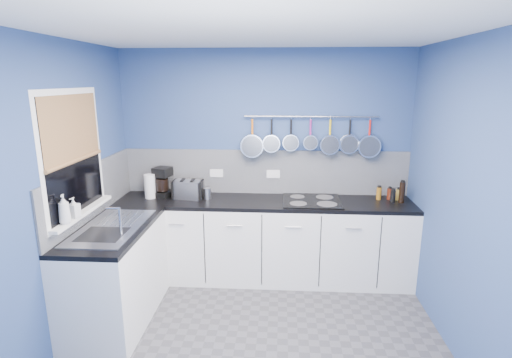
# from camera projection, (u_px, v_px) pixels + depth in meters

# --- Properties ---
(floor) EXTENTS (3.20, 3.00, 0.02)m
(floor) POSITION_uv_depth(u_px,v_px,m) (256.00, 345.00, 3.37)
(floor) COLOR #47474C
(floor) RESTS_ON ground
(ceiling) EXTENTS (3.20, 3.00, 0.02)m
(ceiling) POSITION_uv_depth(u_px,v_px,m) (256.00, 29.00, 2.76)
(ceiling) COLOR white
(ceiling) RESTS_ON ground
(wall_back) EXTENTS (3.20, 0.02, 2.50)m
(wall_back) POSITION_uv_depth(u_px,v_px,m) (265.00, 163.00, 4.53)
(wall_back) COLOR navy
(wall_back) RESTS_ON ground
(wall_front) EXTENTS (3.20, 0.02, 2.50)m
(wall_front) POSITION_uv_depth(u_px,v_px,m) (232.00, 315.00, 1.60)
(wall_front) COLOR navy
(wall_front) RESTS_ON ground
(wall_left) EXTENTS (0.02, 3.00, 2.50)m
(wall_left) POSITION_uv_depth(u_px,v_px,m) (54.00, 199.00, 3.17)
(wall_left) COLOR navy
(wall_left) RESTS_ON ground
(wall_right) EXTENTS (0.02, 3.00, 2.50)m
(wall_right) POSITION_uv_depth(u_px,v_px,m) (472.00, 207.00, 2.97)
(wall_right) COLOR navy
(wall_right) RESTS_ON ground
(backsplash_back) EXTENTS (3.20, 0.02, 0.50)m
(backsplash_back) POSITION_uv_depth(u_px,v_px,m) (265.00, 172.00, 4.53)
(backsplash_back) COLOR #9C9DA3
(backsplash_back) RESTS_ON wall_back
(backsplash_left) EXTENTS (0.02, 1.80, 0.50)m
(backsplash_left) POSITION_uv_depth(u_px,v_px,m) (93.00, 191.00, 3.77)
(backsplash_left) COLOR #9C9DA3
(backsplash_left) RESTS_ON wall_left
(cabinet_run_back) EXTENTS (3.20, 0.60, 0.86)m
(cabinet_run_back) POSITION_uv_depth(u_px,v_px,m) (263.00, 241.00, 4.43)
(cabinet_run_back) COLOR white
(cabinet_run_back) RESTS_ON ground
(worktop_back) EXTENTS (3.20, 0.60, 0.04)m
(worktop_back) POSITION_uv_depth(u_px,v_px,m) (263.00, 202.00, 4.32)
(worktop_back) COLOR black
(worktop_back) RESTS_ON cabinet_run_back
(cabinet_run_left) EXTENTS (0.60, 1.20, 0.86)m
(cabinet_run_left) POSITION_uv_depth(u_px,v_px,m) (116.00, 276.00, 3.64)
(cabinet_run_left) COLOR white
(cabinet_run_left) RESTS_ON ground
(worktop_left) EXTENTS (0.60, 1.20, 0.04)m
(worktop_left) POSITION_uv_depth(u_px,v_px,m) (112.00, 230.00, 3.53)
(worktop_left) COLOR black
(worktop_left) RESTS_ON cabinet_run_left
(window_frame) EXTENTS (0.01, 1.00, 1.10)m
(window_frame) POSITION_uv_depth(u_px,v_px,m) (73.00, 155.00, 3.38)
(window_frame) COLOR white
(window_frame) RESTS_ON wall_left
(window_glass) EXTENTS (0.01, 0.90, 1.00)m
(window_glass) POSITION_uv_depth(u_px,v_px,m) (74.00, 155.00, 3.38)
(window_glass) COLOR black
(window_glass) RESTS_ON wall_left
(bamboo_blind) EXTENTS (0.01, 0.90, 0.55)m
(bamboo_blind) POSITION_uv_depth(u_px,v_px,m) (72.00, 128.00, 3.33)
(bamboo_blind) COLOR #905938
(bamboo_blind) RESTS_ON wall_left
(window_sill) EXTENTS (0.10, 0.98, 0.03)m
(window_sill) POSITION_uv_depth(u_px,v_px,m) (83.00, 212.00, 3.50)
(window_sill) COLOR white
(window_sill) RESTS_ON wall_left
(sink_unit) EXTENTS (0.50, 0.95, 0.01)m
(sink_unit) POSITION_uv_depth(u_px,v_px,m) (112.00, 227.00, 3.52)
(sink_unit) COLOR silver
(sink_unit) RESTS_ON worktop_left
(mixer_tap) EXTENTS (0.12, 0.08, 0.26)m
(mixer_tap) POSITION_uv_depth(u_px,v_px,m) (120.00, 221.00, 3.31)
(mixer_tap) COLOR silver
(mixer_tap) RESTS_ON worktop_left
(socket_left) EXTENTS (0.15, 0.01, 0.09)m
(socket_left) POSITION_uv_depth(u_px,v_px,m) (216.00, 173.00, 4.56)
(socket_left) COLOR white
(socket_left) RESTS_ON backsplash_back
(socket_right) EXTENTS (0.15, 0.01, 0.09)m
(socket_right) POSITION_uv_depth(u_px,v_px,m) (273.00, 174.00, 4.52)
(socket_right) COLOR white
(socket_right) RESTS_ON backsplash_back
(pot_rail) EXTENTS (1.45, 0.02, 0.02)m
(pot_rail) POSITION_uv_depth(u_px,v_px,m) (311.00, 117.00, 4.31)
(pot_rail) COLOR silver
(pot_rail) RESTS_ON wall_back
(soap_bottle_a) EXTENTS (0.12, 0.12, 0.24)m
(soap_bottle_a) POSITION_uv_depth(u_px,v_px,m) (64.00, 209.00, 3.17)
(soap_bottle_a) COLOR white
(soap_bottle_a) RESTS_ON window_sill
(soap_bottle_b) EXTENTS (0.09, 0.09, 0.17)m
(soap_bottle_b) POSITION_uv_depth(u_px,v_px,m) (74.00, 208.00, 3.31)
(soap_bottle_b) COLOR white
(soap_bottle_b) RESTS_ON window_sill
(paper_towel) EXTENTS (0.14, 0.14, 0.26)m
(paper_towel) POSITION_uv_depth(u_px,v_px,m) (150.00, 186.00, 4.37)
(paper_towel) COLOR white
(paper_towel) RESTS_ON worktop_back
(coffee_maker) EXTENTS (0.24, 0.25, 0.33)m
(coffee_maker) POSITION_uv_depth(u_px,v_px,m) (162.00, 182.00, 4.43)
(coffee_maker) COLOR black
(coffee_maker) RESTS_ON worktop_back
(toaster) EXTENTS (0.34, 0.23, 0.20)m
(toaster) POSITION_uv_depth(u_px,v_px,m) (188.00, 189.00, 4.38)
(toaster) COLOR silver
(toaster) RESTS_ON worktop_back
(canister) EXTENTS (0.11, 0.11, 0.12)m
(canister) POSITION_uv_depth(u_px,v_px,m) (207.00, 193.00, 4.36)
(canister) COLOR silver
(canister) RESTS_ON worktop_back
(hob) EXTENTS (0.61, 0.54, 0.01)m
(hob) POSITION_uv_depth(u_px,v_px,m) (312.00, 201.00, 4.28)
(hob) COLOR black
(hob) RESTS_ON worktop_back
(pan_0) EXTENTS (0.26, 0.09, 0.45)m
(pan_0) POSITION_uv_depth(u_px,v_px,m) (252.00, 137.00, 4.39)
(pan_0) COLOR silver
(pan_0) RESTS_ON pot_rail
(pan_1) EXTENTS (0.20, 0.11, 0.39)m
(pan_1) POSITION_uv_depth(u_px,v_px,m) (272.00, 134.00, 4.37)
(pan_1) COLOR silver
(pan_1) RESTS_ON pot_rail
(pan_2) EXTENTS (0.18, 0.07, 0.37)m
(pan_2) POSITION_uv_depth(u_px,v_px,m) (291.00, 134.00, 4.36)
(pan_2) COLOR silver
(pan_2) RESTS_ON pot_rail
(pan_3) EXTENTS (0.16, 0.11, 0.35)m
(pan_3) POSITION_uv_depth(u_px,v_px,m) (310.00, 133.00, 4.34)
(pan_3) COLOR silver
(pan_3) RESTS_ON pot_rail
(pan_4) EXTENTS (0.22, 0.08, 0.41)m
(pan_4) POSITION_uv_depth(u_px,v_px,m) (330.00, 136.00, 4.34)
(pan_4) COLOR silver
(pan_4) RESTS_ON pot_rail
(pan_5) EXTENTS (0.21, 0.06, 0.40)m
(pan_5) POSITION_uv_depth(u_px,v_px,m) (350.00, 135.00, 4.32)
(pan_5) COLOR silver
(pan_5) RESTS_ON pot_rail
(pan_6) EXTENTS (0.25, 0.08, 0.44)m
(pan_6) POSITION_uv_depth(u_px,v_px,m) (369.00, 137.00, 4.31)
(pan_6) COLOR silver
(pan_6) RESTS_ON pot_rail
(condiment_0) EXTENTS (0.05, 0.05, 0.12)m
(condiment_0) POSITION_uv_depth(u_px,v_px,m) (398.00, 195.00, 4.32)
(condiment_0) COLOR olive
(condiment_0) RESTS_ON worktop_back
(condiment_1) EXTENTS (0.06, 0.06, 0.12)m
(condiment_1) POSITION_uv_depth(u_px,v_px,m) (390.00, 194.00, 4.34)
(condiment_1) COLOR #4C190C
(condiment_1) RESTS_ON worktop_back
(condiment_2) EXTENTS (0.05, 0.05, 0.13)m
(condiment_2) POSITION_uv_depth(u_px,v_px,m) (379.00, 193.00, 4.33)
(condiment_2) COLOR #8C5914
(condiment_2) RESTS_ON worktop_back
(condiment_3) EXTENTS (0.06, 0.06, 0.22)m
(condiment_3) POSITION_uv_depth(u_px,v_px,m) (402.00, 192.00, 4.21)
(condiment_3) COLOR black
(condiment_3) RESTS_ON worktop_back
(condiment_4) EXTENTS (0.05, 0.05, 0.13)m
(condiment_4) POSITION_uv_depth(u_px,v_px,m) (393.00, 196.00, 4.23)
(condiment_4) COLOR black
(condiment_4) RESTS_ON worktop_back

